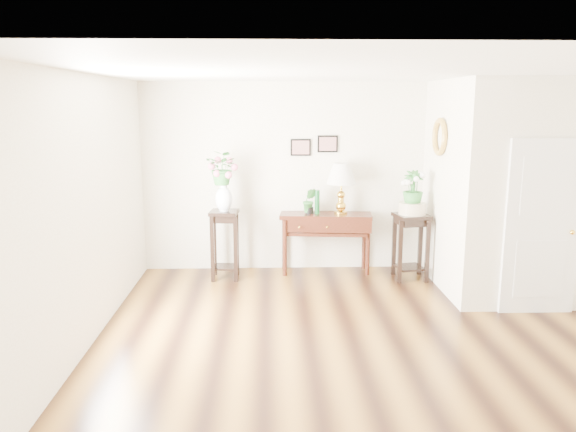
{
  "coord_description": "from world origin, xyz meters",
  "views": [
    {
      "loc": [
        -1.12,
        -5.57,
        2.5
      ],
      "look_at": [
        -0.89,
        1.3,
        1.11
      ],
      "focal_mm": 35.0,
      "sensor_mm": 36.0,
      "label": 1
    }
  ],
  "objects_px": {
    "console_table": "(325,243)",
    "plant_stand_b": "(410,247)",
    "table_lamp": "(341,190)",
    "plant_stand_a": "(225,245)"
  },
  "relations": [
    {
      "from": "console_table",
      "to": "plant_stand_b",
      "type": "bearing_deg",
      "value": -11.19
    },
    {
      "from": "table_lamp",
      "to": "plant_stand_b",
      "type": "xyz_separation_m",
      "value": [
        0.97,
        -0.36,
        -0.77
      ]
    },
    {
      "from": "plant_stand_a",
      "to": "plant_stand_b",
      "type": "xyz_separation_m",
      "value": [
        2.66,
        -0.11,
        -0.02
      ]
    },
    {
      "from": "plant_stand_a",
      "to": "table_lamp",
      "type": "bearing_deg",
      "value": 8.31
    },
    {
      "from": "table_lamp",
      "to": "plant_stand_a",
      "type": "relative_size",
      "value": 0.76
    },
    {
      "from": "console_table",
      "to": "plant_stand_b",
      "type": "relative_size",
      "value": 1.41
    },
    {
      "from": "table_lamp",
      "to": "plant_stand_a",
      "type": "bearing_deg",
      "value": -171.69
    },
    {
      "from": "console_table",
      "to": "plant_stand_b",
      "type": "xyz_separation_m",
      "value": [
        1.19,
        -0.36,
        0.03
      ]
    },
    {
      "from": "table_lamp",
      "to": "plant_stand_b",
      "type": "relative_size",
      "value": 0.8
    },
    {
      "from": "table_lamp",
      "to": "plant_stand_a",
      "type": "height_order",
      "value": "table_lamp"
    }
  ]
}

